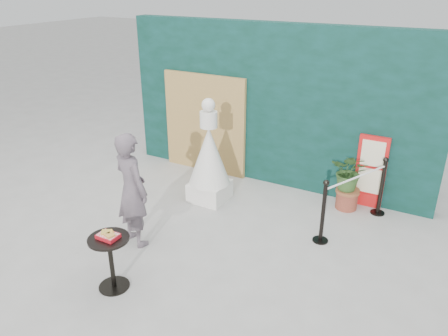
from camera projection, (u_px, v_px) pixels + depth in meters
ground at (183, 262)px, 6.20m from camera, size 60.00×60.00×0.00m
back_wall at (274, 106)px, 8.12m from camera, size 6.00×0.30×3.00m
bamboo_fence at (205, 124)px, 8.77m from camera, size 1.80×0.08×2.00m
woman at (132, 190)px, 6.34m from camera, size 0.74×0.60×1.75m
menu_board at (370, 172)px, 7.47m from camera, size 0.50×0.07×1.30m
statue at (209, 160)px, 7.64m from camera, size 0.73×0.73×1.88m
cafe_table at (110, 255)px, 5.51m from camera, size 0.52×0.52×0.75m
food_basket at (108, 235)px, 5.39m from camera, size 0.26×0.19×0.11m
planter at (350, 177)px, 7.41m from camera, size 0.61×0.53×1.03m
stanchion_barrier at (354, 199)px, 6.89m from camera, size 0.84×1.54×1.03m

